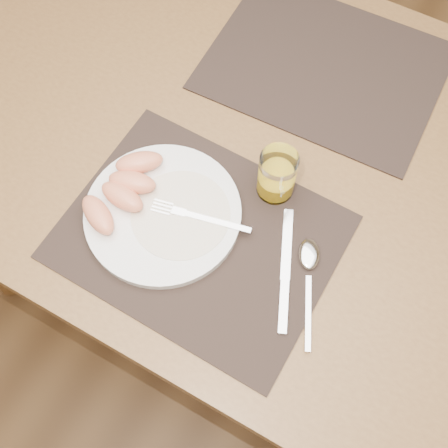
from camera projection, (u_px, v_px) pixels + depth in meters
ground at (248, 280)px, 1.72m from camera, size 5.00×5.00×0.00m
table at (261, 167)px, 1.11m from camera, size 1.40×0.90×0.75m
placemat_near at (200, 237)px, 0.96m from camera, size 0.46×0.36×0.00m
placemat_far at (324, 66)px, 1.11m from camera, size 0.46×0.37×0.00m
plate at (163, 213)px, 0.96m from camera, size 0.27×0.27×0.02m
plate_dressing at (181, 214)px, 0.95m from camera, size 0.17×0.17×0.00m
fork at (192, 215)px, 0.95m from camera, size 0.17×0.06×0.00m
knife at (285, 280)px, 0.92m from camera, size 0.10×0.21×0.01m
spoon at (309, 262)px, 0.93m from camera, size 0.10×0.18×0.01m
juice_glass at (277, 176)px, 0.95m from camera, size 0.07×0.07×0.10m
grapefruit_wedges at (123, 189)px, 0.96m from camera, size 0.11×0.20×0.03m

